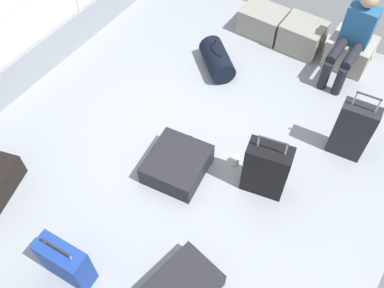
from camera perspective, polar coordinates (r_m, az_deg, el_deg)
ground_plane at (r=4.64m, az=0.11°, el=-0.61°), size 4.40×5.20×0.06m
gunwale_port at (r=5.56m, az=-19.23°, el=11.15°), size 0.06×5.20×0.45m
railing_port at (r=5.22m, az=-20.91°, el=15.57°), size 0.04×4.20×1.02m
cargo_crate_0 at (r=5.93m, az=9.49°, el=16.01°), size 0.59×0.43×0.35m
cargo_crate_1 at (r=5.76m, az=14.61°, el=13.88°), size 0.55×0.44×0.38m
cargo_crate_2 at (r=5.71m, az=20.47°, el=11.57°), size 0.56×0.45×0.38m
passenger_seated at (r=5.34m, az=20.95°, el=13.48°), size 0.34×0.66×1.08m
suitcase_0 at (r=3.88m, az=-16.65°, el=-15.03°), size 0.46×0.22×0.60m
suitcase_1 at (r=4.61m, az=20.79°, el=1.70°), size 0.38×0.22×0.88m
suitcase_3 at (r=4.35m, az=-2.03°, el=-2.74°), size 0.64×0.68×0.24m
suitcase_4 at (r=4.13m, az=9.95°, el=-3.37°), size 0.46×0.31×0.80m
suitcase_5 at (r=3.82m, az=-1.41°, el=-18.80°), size 0.56×0.70×0.21m
duffel_bag at (r=5.33m, az=3.40°, el=11.29°), size 0.63×0.60×0.43m
paper_cup at (r=4.48m, az=5.94°, el=-2.21°), size 0.08×0.08×0.10m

